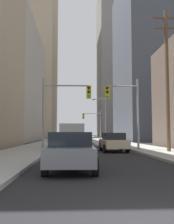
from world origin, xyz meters
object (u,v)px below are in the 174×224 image
Objects in this scene: traffic_signal_near_left at (64,102)px; traffic_signal_far_right at (93,120)px; cargo_van_silver at (71,135)px; traffic_signal_near_right at (124,103)px; sedan_grey at (71,151)px; sedan_beige at (113,142)px; sedan_red at (72,139)px; sedan_black at (73,138)px; sedan_green at (72,137)px.

traffic_signal_near_left is 1.00× the size of traffic_signal_far_right.
traffic_signal_near_right is at bearing -26.02° from cargo_van_silver.
sedan_grey is 0.99× the size of sedan_beige.
sedan_red is 0.71× the size of traffic_signal_near_right.
sedan_grey is at bearing -90.02° from sedan_black.
sedan_black is 19.66m from traffic_signal_near_left.
sedan_black is (-3.33, 19.67, 0.00)m from sedan_beige.
sedan_green is at bearing 90.31° from sedan_red.
sedan_green is (-3.51, 27.31, 0.00)m from sedan_beige.
traffic_signal_far_right is at bearing 38.97° from sedan_green.
cargo_van_silver is 1.24× the size of sedan_grey.
sedan_red is at bearing 86.48° from traffic_signal_near_left.
sedan_beige is 19.95m from sedan_black.
cargo_van_silver is 1.24× the size of sedan_red.
sedan_black is 7.65m from sedan_green.
sedan_beige and sedan_green have the same top height.
sedan_red is at bearing -90.45° from sedan_black.
sedan_green is (-0.17, 7.65, 0.00)m from sedan_black.
sedan_black is 0.71× the size of traffic_signal_near_left.
cargo_van_silver is at bearing 153.98° from traffic_signal_near_right.
traffic_signal_near_left reaches higher than sedan_black.
sedan_black is 1.00× the size of sedan_green.
cargo_van_silver is 28.61m from traffic_signal_far_right.
sedan_beige is 1.01× the size of sedan_green.
traffic_signal_near_left is at bearing -91.92° from sedan_black.
sedan_red is at bearing 90.11° from cargo_van_silver.
sedan_beige is 1.00× the size of sedan_red.
sedan_red is 9.87m from traffic_signal_near_left.
cargo_van_silver is at bearing -89.75° from sedan_green.
traffic_signal_near_left is 1.00× the size of traffic_signal_near_right.
traffic_signal_near_right is 30.32m from traffic_signal_far_right.
traffic_signal_near_right reaches higher than sedan_red.
traffic_signal_near_right is at bearing -64.88° from sedan_red.
sedan_black is at bearing 89.55° from sedan_red.
traffic_signal_near_right is (4.34, -2.12, 2.71)m from cargo_van_silver.
traffic_signal_near_left is at bearing 175.79° from sedan_beige.
cargo_van_silver is 0.87× the size of traffic_signal_near_right.
traffic_signal_near_left is at bearing -93.52° from sedan_red.
sedan_black is at bearing 99.61° from sedan_beige.
traffic_signal_near_right is at bearing -80.65° from sedan_green.
sedan_beige is 27.54m from sedan_green.
traffic_signal_near_left is at bearing -105.43° from cargo_van_silver.
cargo_van_silver is 17.26m from sedan_black.
traffic_signal_near_left is (-3.98, 0.29, 3.28)m from sedan_beige.
traffic_signal_far_right is at bearing 79.28° from sedan_red.
traffic_signal_near_right is at bearing -0.01° from traffic_signal_near_left.
traffic_signal_far_right reaches higher than sedan_green.
sedan_red is 17.73m from sedan_green.
cargo_van_silver reaches higher than sedan_green.
sedan_beige is 0.71× the size of traffic_signal_near_left.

